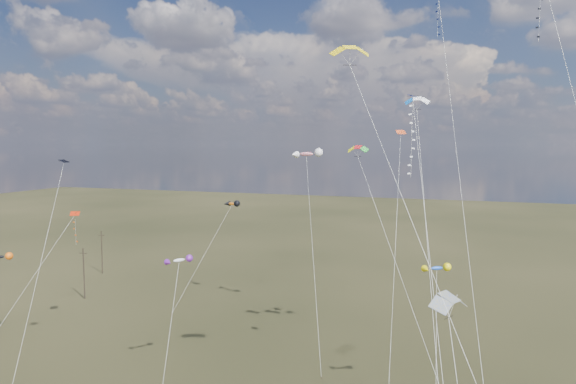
% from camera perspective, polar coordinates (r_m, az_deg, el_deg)
% --- Properties ---
extents(utility_pole_near, '(1.40, 0.20, 8.00)m').
position_cam_1_polar(utility_pole_near, '(87.12, -21.74, -8.35)').
color(utility_pole_near, black).
rests_on(utility_pole_near, ground).
extents(utility_pole_far, '(1.40, 0.20, 8.00)m').
position_cam_1_polar(utility_pole_far, '(102.61, -19.98, -6.27)').
color(utility_pole_far, black).
rests_on(utility_pole_far, ground).
extents(diamond_black_high, '(6.20, 26.45, 38.75)m').
position_cam_1_polar(diamond_black_high, '(47.77, 26.86, 15.91)').
color(diamond_black_high, black).
rests_on(diamond_black_high, ground).
extents(diamond_navy_tall, '(6.88, 32.44, 40.85)m').
position_cam_1_polar(diamond_navy_tall, '(59.33, 16.67, 15.61)').
color(diamond_navy_tall, '#0E1948').
rests_on(diamond_navy_tall, ground).
extents(diamond_black_mid, '(4.54, 13.26, 22.59)m').
position_cam_1_polar(diamond_black_mid, '(52.55, -25.20, -4.29)').
color(diamond_black_mid, black).
rests_on(diamond_black_mid, ground).
extents(diamond_red_low, '(6.30, 10.68, 15.82)m').
position_cam_1_polar(diamond_red_low, '(68.72, -22.98, -4.29)').
color(diamond_red_low, '#B12108').
rests_on(diamond_red_low, ground).
extents(diamond_navy_right, '(6.26, 24.73, 28.40)m').
position_cam_1_polar(diamond_navy_right, '(44.99, 13.77, 4.52)').
color(diamond_navy_right, '#10184F').
rests_on(diamond_navy_right, ground).
extents(diamond_orange_center, '(2.08, 17.96, 25.64)m').
position_cam_1_polar(diamond_orange_center, '(51.81, 12.07, -1.04)').
color(diamond_orange_center, '#E94B1C').
rests_on(diamond_orange_center, ground).
extents(parafoil_yellow, '(17.42, 21.91, 32.20)m').
position_cam_1_polar(parafoil_yellow, '(40.94, 6.96, 15.54)').
color(parafoil_yellow, yellow).
rests_on(parafoil_yellow, ground).
extents(parafoil_blue_white, '(5.98, 24.13, 29.21)m').
position_cam_1_polar(parafoil_blue_white, '(53.12, 14.17, 9.84)').
color(parafoil_blue_white, blue).
rests_on(parafoil_blue_white, ground).
extents(parafoil_striped, '(4.12, 10.84, 15.64)m').
position_cam_1_polar(parafoil_striped, '(32.83, 17.49, -11.12)').
color(parafoil_striped, gold).
rests_on(parafoil_striped, ground).
extents(parafoil_tricolor, '(13.08, 16.26, 24.35)m').
position_cam_1_polar(parafoil_tricolor, '(55.33, 7.83, 4.80)').
color(parafoil_tricolor, '#E4E706').
rests_on(parafoil_tricolor, ground).
extents(novelty_orange_black, '(7.25, 9.09, 15.75)m').
position_cam_1_polar(novelty_orange_black, '(77.87, -6.30, -1.34)').
color(novelty_orange_black, '#CA6311').
rests_on(novelty_orange_black, ground).
extents(novelty_white_purple, '(4.56, 11.26, 12.97)m').
position_cam_1_polar(novelty_white_purple, '(52.64, -12.01, -7.50)').
color(novelty_white_purple, silver).
rests_on(novelty_white_purple, ground).
extents(novelty_redwhite_stripe, '(8.40, 15.78, 23.52)m').
position_cam_1_polar(novelty_redwhite_stripe, '(66.97, 2.05, 4.19)').
color(novelty_redwhite_stripe, red).
rests_on(novelty_redwhite_stripe, ground).
extents(novelty_blue_yellow, '(2.24, 11.42, 13.79)m').
position_cam_1_polar(novelty_blue_yellow, '(46.74, 16.20, -8.24)').
color(novelty_blue_yellow, blue).
rests_on(novelty_blue_yellow, ground).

